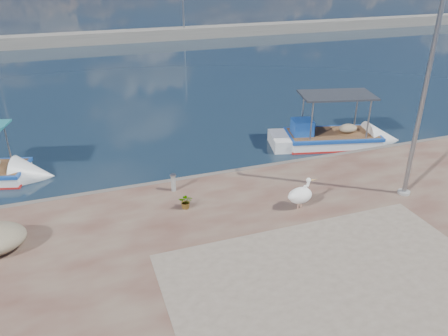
% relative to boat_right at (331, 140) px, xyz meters
% --- Properties ---
extents(ground, '(1400.00, 1400.00, 0.00)m').
position_rel_boat_right_xyz_m(ground, '(-6.79, -7.10, -0.24)').
color(ground, '#162635').
rests_on(ground, ground).
extents(quay_patch, '(9.00, 7.00, 0.01)m').
position_rel_boat_right_xyz_m(quay_patch, '(-5.79, -10.10, 0.27)').
color(quay_patch, gray).
rests_on(quay_patch, quay).
extents(breakwater, '(120.00, 2.20, 7.50)m').
position_rel_boat_right_xyz_m(breakwater, '(-6.79, 32.90, 0.37)').
color(breakwater, gray).
rests_on(breakwater, ground).
extents(boat_right, '(6.56, 3.48, 3.01)m').
position_rel_boat_right_xyz_m(boat_right, '(0.00, 0.00, 0.00)').
color(boat_right, white).
rests_on(boat_right, ground).
extents(pelican, '(1.16, 0.65, 1.11)m').
position_rel_boat_right_xyz_m(pelican, '(-4.81, -5.65, 0.79)').
color(pelican, tan).
rests_on(pelican, quay).
extents(lamp_post, '(0.44, 0.96, 7.00)m').
position_rel_boat_right_xyz_m(lamp_post, '(-0.66, -6.00, 3.56)').
color(lamp_post, gray).
rests_on(lamp_post, quay).
extents(bollard_near, '(0.22, 0.22, 0.68)m').
position_rel_boat_right_xyz_m(bollard_near, '(-8.67, -2.95, 0.64)').
color(bollard_near, gray).
rests_on(bollard_near, quay).
extents(potted_plant, '(0.61, 0.58, 0.55)m').
position_rel_boat_right_xyz_m(potted_plant, '(-8.56, -4.35, 0.54)').
color(potted_plant, '#33722D').
rests_on(potted_plant, quay).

